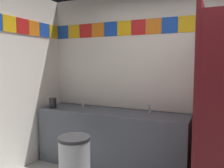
% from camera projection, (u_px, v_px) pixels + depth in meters
% --- Properties ---
extents(wall_back, '(4.35, 0.09, 2.60)m').
position_uv_depth(wall_back, '(185.00, 81.00, 3.24)').
color(wall_back, silver).
rests_on(wall_back, ground_plane).
extents(vanity_counter, '(2.25, 0.59, 0.85)m').
position_uv_depth(vanity_counter, '(111.00, 138.00, 3.44)').
color(vanity_counter, '#4C515B').
rests_on(vanity_counter, ground_plane).
extents(faucet_left, '(0.04, 0.10, 0.14)m').
position_uv_depth(faucet_left, '(82.00, 104.00, 3.71)').
color(faucet_left, silver).
rests_on(faucet_left, vanity_counter).
extents(faucet_right, '(0.04, 0.10, 0.14)m').
position_uv_depth(faucet_right, '(150.00, 110.00, 3.24)').
color(faucet_right, silver).
rests_on(faucet_right, vanity_counter).
extents(soap_dispenser, '(0.09, 0.09, 0.16)m').
position_uv_depth(soap_dispenser, '(53.00, 103.00, 3.63)').
color(soap_dispenser, black).
rests_on(soap_dispenser, vanity_counter).
extents(stall_divider, '(0.92, 1.54, 2.03)m').
position_uv_depth(stall_divider, '(218.00, 122.00, 2.12)').
color(stall_divider, maroon).
rests_on(stall_divider, ground_plane).
extents(trash_bin, '(0.39, 0.39, 0.68)m').
position_uv_depth(trash_bin, '(75.00, 164.00, 2.77)').
color(trash_bin, '#999EA3').
rests_on(trash_bin, ground_plane).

